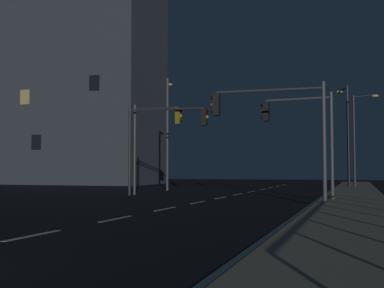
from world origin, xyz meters
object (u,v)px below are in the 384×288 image
traffic_light_mid_right (270,118)px  building_distant (86,62)px  traffic_light_near_left (155,132)px  street_lamp_across_street (346,127)px  traffic_light_far_center (299,125)px  street_lamp_corner (358,131)px  street_lamp_mid_block (168,124)px  traffic_light_far_left (164,131)px

traffic_light_mid_right → building_distant: 36.81m
traffic_light_near_left → street_lamp_across_street: 19.54m
street_lamp_across_street → building_distant: (-26.94, 3.08, 8.12)m
traffic_light_mid_right → building_distant: size_ratio=0.19×
traffic_light_far_center → street_lamp_corner: size_ratio=0.67×
street_lamp_corner → building_distant: (-27.85, 4.90, 8.67)m
street_lamp_across_street → street_lamp_mid_block: 15.74m
traffic_light_near_left → building_distant: size_ratio=0.20×
street_lamp_across_street → traffic_light_mid_right: bearing=-96.5°
building_distant → traffic_light_far_center: bearing=-42.0°
traffic_light_mid_right → street_lamp_across_street: street_lamp_across_street is taller
traffic_light_mid_right → traffic_light_far_left: (-7.16, 5.92, 0.08)m
traffic_light_far_center → building_distant: size_ratio=0.19×
traffic_light_far_center → street_lamp_corner: (2.68, 17.77, 0.97)m
street_lamp_mid_block → building_distant: size_ratio=0.31×
street_lamp_across_street → street_lamp_mid_block: size_ratio=1.03×
traffic_light_far_center → street_lamp_across_street: (1.78, 19.59, 1.52)m
street_lamp_corner → street_lamp_mid_block: (-13.25, -7.95, 0.24)m
street_lamp_corner → traffic_light_mid_right: bearing=-99.5°
traffic_light_far_center → street_lamp_across_street: size_ratio=0.59×
traffic_light_far_left → street_lamp_corner: (10.67, 15.07, 0.84)m
traffic_light_mid_right → traffic_light_far_left: traffic_light_far_left is taller
traffic_light_far_center → traffic_light_near_left: size_ratio=0.92×
street_lamp_across_street → street_lamp_corner: bearing=-63.5°
traffic_light_far_center → street_lamp_corner: street_lamp_corner is taller
traffic_light_near_left → building_distant: (-16.36, 19.45, 9.49)m
traffic_light_far_left → traffic_light_near_left: size_ratio=0.97×
traffic_light_far_left → traffic_light_far_center: 8.44m
traffic_light_far_left → street_lamp_mid_block: bearing=109.9°
traffic_light_far_center → street_lamp_corner: 18.00m
traffic_light_far_left → traffic_light_far_center: size_ratio=1.06×
traffic_light_near_left → street_lamp_corner: bearing=51.7°
traffic_light_far_center → traffic_light_mid_right: bearing=-104.5°
traffic_light_mid_right → traffic_light_far_left: 9.29m
traffic_light_far_left → street_lamp_corner: street_lamp_corner is taller
traffic_light_far_left → building_distant: size_ratio=0.20×
traffic_light_far_center → building_distant: building_distant is taller
traffic_light_mid_right → building_distant: building_distant is taller
traffic_light_far_center → street_lamp_mid_block: bearing=137.1°
street_lamp_mid_block → building_distant: (-14.60, 12.85, 8.43)m
traffic_light_far_left → street_lamp_across_street: street_lamp_across_street is taller
traffic_light_mid_right → traffic_light_near_left: bearing=141.1°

